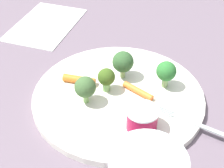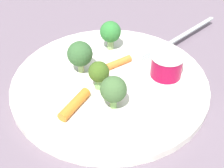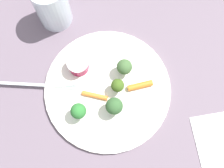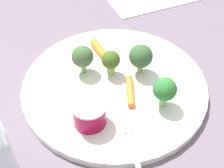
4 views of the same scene
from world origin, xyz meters
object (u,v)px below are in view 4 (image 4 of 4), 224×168
object	(u,v)px
broccoli_floret_0	(111,61)
broccoli_floret_3	(165,90)
carrot_stick_1	(130,91)
carrot_stick_0	(101,51)
sauce_cup	(89,113)
broccoli_floret_2	(141,56)
plate	(115,85)
broccoli_floret_1	(82,57)

from	to	relation	value
broccoli_floret_0	broccoli_floret_3	xyz separation A→B (m)	(-0.01, 0.10, 0.00)
broccoli_floret_0	carrot_stick_1	bearing A→B (deg)	78.89
carrot_stick_0	broccoli_floret_0	bearing A→B (deg)	65.46
broccoli_floret_3	carrot_stick_0	distance (m)	0.15
broccoli_floret_3	sauce_cup	bearing A→B (deg)	-27.84
broccoli_floret_2	carrot_stick_1	bearing A→B (deg)	25.90
plate	broccoli_floret_3	distance (m)	0.09
sauce_cup	carrot_stick_1	world-z (taller)	sauce_cup
sauce_cup	broccoli_floret_0	world-z (taller)	broccoli_floret_0
broccoli_floret_1	broccoli_floret_2	xyz separation A→B (m)	(-0.06, 0.06, 0.00)
broccoli_floret_0	broccoli_floret_1	distance (m)	0.04
broccoli_floret_2	broccoli_floret_3	xyz separation A→B (m)	(0.03, 0.07, -0.00)
broccoli_floret_3	carrot_stick_0	xyz separation A→B (m)	(-0.01, -0.15, -0.02)
plate	carrot_stick_0	size ratio (longest dim) A/B	5.05
plate	sauce_cup	distance (m)	0.09
carrot_stick_0	carrot_stick_1	size ratio (longest dim) A/B	0.98
sauce_cup	carrot_stick_1	distance (m)	0.08
sauce_cup	broccoli_floret_3	bearing A→B (deg)	152.16
broccoli_floret_1	broccoli_floret_0	bearing A→B (deg)	129.30
plate	broccoli_floret_2	xyz separation A→B (m)	(-0.05, 0.01, 0.04)
plate	sauce_cup	world-z (taller)	sauce_cup
broccoli_floret_2	carrot_stick_1	distance (m)	0.06
broccoli_floret_1	carrot_stick_0	xyz separation A→B (m)	(-0.05, -0.01, -0.02)
broccoli_floret_0	carrot_stick_0	world-z (taller)	broccoli_floret_0
broccoli_floret_0	broccoli_floret_2	distance (m)	0.05
sauce_cup	broccoli_floret_0	xyz separation A→B (m)	(-0.09, -0.05, 0.01)
sauce_cup	broccoli_floret_2	distance (m)	0.13
carrot_stick_0	carrot_stick_1	world-z (taller)	carrot_stick_0
broccoli_floret_0	broccoli_floret_2	xyz separation A→B (m)	(-0.04, 0.03, 0.01)
plate	carrot_stick_1	bearing A→B (deg)	91.07
broccoli_floret_3	broccoli_floret_0	bearing A→B (deg)	-86.25
broccoli_floret_0	carrot_stick_0	distance (m)	0.05
broccoli_floret_0	carrot_stick_1	world-z (taller)	broccoli_floret_0
broccoli_floret_2	broccoli_floret_3	distance (m)	0.08
carrot_stick_0	broccoli_floret_2	bearing A→B (deg)	100.67
carrot_stick_0	carrot_stick_1	bearing A→B (deg)	72.29
broccoli_floret_2	carrot_stick_0	bearing A→B (deg)	-79.33
broccoli_floret_1	carrot_stick_1	size ratio (longest dim) A/B	0.83
sauce_cup	broccoli_floret_2	xyz separation A→B (m)	(-0.12, -0.02, 0.01)
plate	broccoli_floret_1	distance (m)	0.07
plate	broccoli_floret_0	bearing A→B (deg)	-119.24
broccoli_floret_3	broccoli_floret_1	bearing A→B (deg)	-75.59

